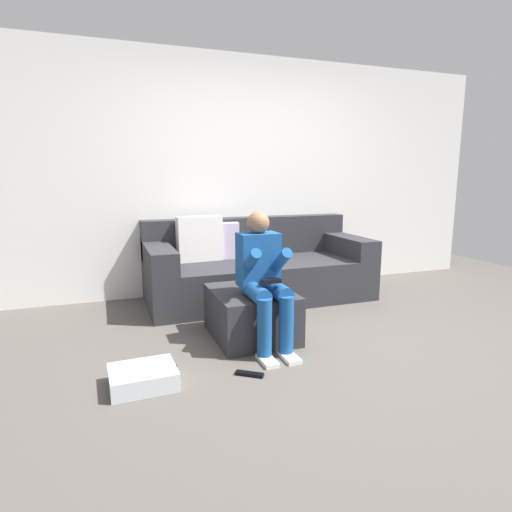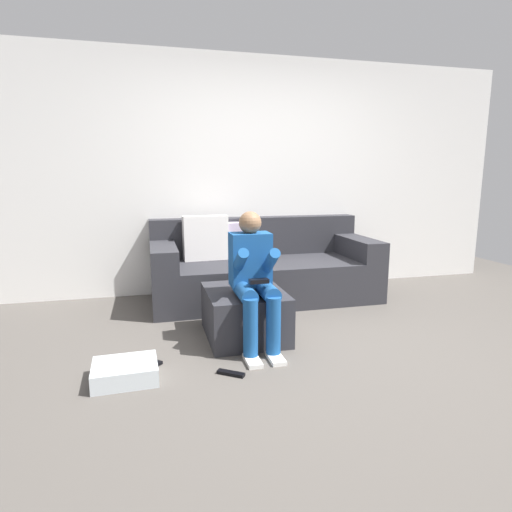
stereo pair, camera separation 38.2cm
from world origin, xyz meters
The scene contains 9 objects.
ground_plane centered at (0.00, 0.00, 0.00)m, with size 7.77×7.77×0.00m, color #544F49.
wall_back centered at (0.00, 2.05, 1.28)m, with size 5.98×0.10×2.57m, color white.
couch_sectional centered at (-0.07, 1.58, 0.31)m, with size 2.32×0.97×0.88m.
ottoman centered at (-0.49, 0.54, 0.19)m, with size 0.61×0.73×0.39m, color #2D2D33.
person_seated centered at (-0.47, 0.33, 0.56)m, with size 0.31×0.63×1.02m.
storage_bin centered at (-1.40, -0.02, 0.06)m, with size 0.40×0.33×0.12m, color silver.
remote_near_ottoman centered at (-0.73, -0.12, 0.01)m, with size 0.19×0.05×0.02m, color black.
remote_by_storage_bin centered at (-1.24, 0.20, 0.01)m, with size 0.17×0.06×0.02m, color black.
remote_under_side_table centered at (-1.45, 0.12, 0.01)m, with size 0.17×0.04×0.02m, color black.
Camera 2 is at (-1.22, -2.68, 1.29)m, focal length 29.92 mm.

